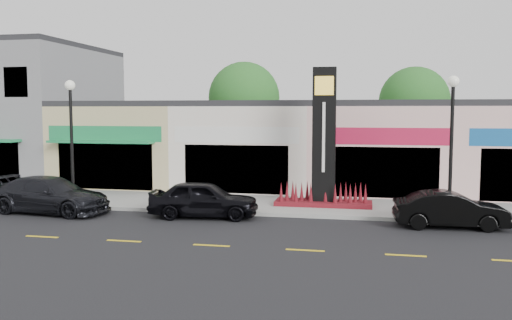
# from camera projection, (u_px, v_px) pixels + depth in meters

# --- Properties ---
(ground) EXTENTS (120.00, 120.00, 0.00)m
(ground) POSITION_uv_depth(u_px,v_px,m) (234.00, 226.00, 20.20)
(ground) COLOR black
(ground) RESTS_ON ground
(sidewalk) EXTENTS (52.00, 4.30, 0.15)m
(sidewalk) POSITION_uv_depth(u_px,v_px,m) (257.00, 204.00, 24.44)
(sidewalk) COLOR gray
(sidewalk) RESTS_ON ground
(curb) EXTENTS (52.00, 0.20, 0.15)m
(curb) POSITION_uv_depth(u_px,v_px,m) (246.00, 213.00, 22.24)
(curb) COLOR gray
(curb) RESTS_ON ground
(building_grey_2story) EXTENTS (12.00, 10.95, 8.30)m
(building_grey_2story) POSITION_uv_depth(u_px,v_px,m) (3.00, 113.00, 34.59)
(building_grey_2story) COLOR slate
(building_grey_2story) RESTS_ON ground
(shop_beige) EXTENTS (7.00, 10.85, 4.80)m
(shop_beige) POSITION_uv_depth(u_px,v_px,m) (143.00, 142.00, 32.85)
(shop_beige) COLOR tan
(shop_beige) RESTS_ON ground
(shop_cream) EXTENTS (7.00, 10.01, 4.80)m
(shop_cream) POSITION_uv_depth(u_px,v_px,m) (256.00, 143.00, 31.48)
(shop_cream) COLOR silver
(shop_cream) RESTS_ON ground
(shop_pink_w) EXTENTS (7.00, 10.01, 4.80)m
(shop_pink_w) POSITION_uv_depth(u_px,v_px,m) (379.00, 145.00, 30.09)
(shop_pink_w) COLOR beige
(shop_pink_w) RESTS_ON ground
(tree_rear_west) EXTENTS (5.20, 5.20, 7.83)m
(tree_rear_west) POSITION_uv_depth(u_px,v_px,m) (244.00, 98.00, 39.55)
(tree_rear_west) COLOR #382619
(tree_rear_west) RESTS_ON ground
(tree_rear_mid) EXTENTS (4.80, 4.80, 7.29)m
(tree_rear_mid) POSITION_uv_depth(u_px,v_px,m) (414.00, 102.00, 37.20)
(tree_rear_mid) COLOR #382619
(tree_rear_mid) RESTS_ON ground
(lamp_west_near) EXTENTS (0.44, 0.44, 5.47)m
(lamp_west_near) POSITION_uv_depth(u_px,v_px,m) (71.00, 129.00, 23.91)
(lamp_west_near) COLOR black
(lamp_west_near) RESTS_ON sidewalk
(lamp_east_near) EXTENTS (0.44, 0.44, 5.47)m
(lamp_east_near) POSITION_uv_depth(u_px,v_px,m) (452.00, 132.00, 20.74)
(lamp_east_near) COLOR black
(lamp_east_near) RESTS_ON sidewalk
(pylon_sign) EXTENTS (4.20, 1.30, 6.00)m
(pylon_sign) POSITION_uv_depth(u_px,v_px,m) (324.00, 157.00, 23.50)
(pylon_sign) COLOR #5B0F1A
(pylon_sign) RESTS_ON sidewalk
(car_dark_sedan) EXTENTS (2.69, 5.44, 1.52)m
(car_dark_sedan) POSITION_uv_depth(u_px,v_px,m) (50.00, 195.00, 22.72)
(car_dark_sedan) COLOR black
(car_dark_sedan) RESTS_ON ground
(car_black_sedan) EXTENTS (2.18, 4.53, 1.49)m
(car_black_sedan) POSITION_uv_depth(u_px,v_px,m) (204.00, 199.00, 21.76)
(car_black_sedan) COLOR black
(car_black_sedan) RESTS_ON ground
(car_black_conv) EXTENTS (1.65, 4.14, 1.34)m
(car_black_conv) POSITION_uv_depth(u_px,v_px,m) (450.00, 210.00, 19.84)
(car_black_conv) COLOR black
(car_black_conv) RESTS_ON ground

